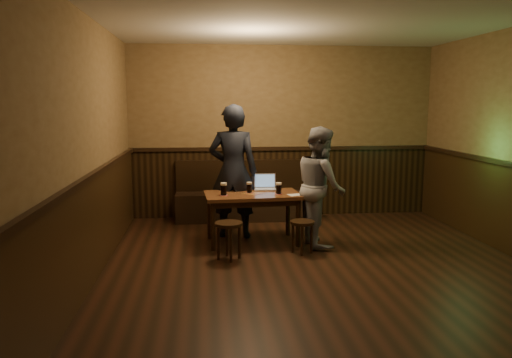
{
  "coord_description": "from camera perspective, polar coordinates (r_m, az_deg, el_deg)",
  "views": [
    {
      "loc": [
        -1.28,
        -5.18,
        1.88
      ],
      "look_at": [
        -0.62,
        1.26,
        0.89
      ],
      "focal_mm": 35.0,
      "sensor_mm": 36.0,
      "label": 1
    }
  ],
  "objects": [
    {
      "name": "room",
      "position": [
        5.59,
        7.42,
        1.66
      ],
      "size": [
        5.04,
        6.04,
        2.84
      ],
      "color": "black",
      "rests_on": "ground"
    },
    {
      "name": "bench",
      "position": [
        8.1,
        -1.34,
        -2.44
      ],
      "size": [
        2.2,
        0.5,
        0.95
      ],
      "color": "black",
      "rests_on": "ground"
    },
    {
      "name": "pub_table",
      "position": [
        6.69,
        -0.4,
        -2.42
      ],
      "size": [
        1.31,
        0.8,
        0.68
      ],
      "rotation": [
        0.0,
        0.0,
        0.07
      ],
      "color": "#593219",
      "rests_on": "ground"
    },
    {
      "name": "stool_left",
      "position": [
        6.04,
        -3.13,
        -5.82
      ],
      "size": [
        0.38,
        0.38,
        0.46
      ],
      "rotation": [
        0.0,
        0.0,
        0.13
      ],
      "color": "black",
      "rests_on": "ground"
    },
    {
      "name": "stool_right",
      "position": [
        6.31,
        5.31,
        -5.53
      ],
      "size": [
        0.36,
        0.36,
        0.41
      ],
      "rotation": [
        0.0,
        0.0,
        -0.22
      ],
      "color": "black",
      "rests_on": "ground"
    },
    {
      "name": "pint_left",
      "position": [
        6.54,
        -3.72,
        -1.15
      ],
      "size": [
        0.11,
        0.11,
        0.17
      ],
      "color": "#AB1528",
      "rests_on": "pub_table"
    },
    {
      "name": "pint_mid",
      "position": [
        6.7,
        -0.77,
        -0.98
      ],
      "size": [
        0.1,
        0.1,
        0.15
      ],
      "color": "#AB1528",
      "rests_on": "pub_table"
    },
    {
      "name": "pint_right",
      "position": [
        6.63,
        2.61,
        -1.07
      ],
      "size": [
        0.1,
        0.1,
        0.15
      ],
      "color": "#AB1528",
      "rests_on": "pub_table"
    },
    {
      "name": "laptop",
      "position": [
        6.98,
        1.04,
        -0.74
      ],
      "size": [
        0.32,
        0.26,
        0.21
      ],
      "rotation": [
        0.0,
        0.0,
        -0.06
      ],
      "color": "silver",
      "rests_on": "pub_table"
    },
    {
      "name": "menu",
      "position": [
        6.6,
        4.65,
        -1.8
      ],
      "size": [
        0.25,
        0.2,
        0.0
      ],
      "primitive_type": "cube",
      "rotation": [
        0.0,
        0.0,
        0.27
      ],
      "color": "silver",
      "rests_on": "pub_table"
    },
    {
      "name": "person_suit",
      "position": [
        6.96,
        -2.62,
        0.88
      ],
      "size": [
        0.75,
        0.56,
        1.86
      ],
      "primitive_type": "imported",
      "rotation": [
        0.0,
        0.0,
        2.97
      ],
      "color": "black",
      "rests_on": "ground"
    },
    {
      "name": "person_grey",
      "position": [
        6.63,
        7.39,
        -0.82
      ],
      "size": [
        0.63,
        0.79,
        1.58
      ],
      "primitive_type": "imported",
      "rotation": [
        0.0,
        0.0,
        1.62
      ],
      "color": "gray",
      "rests_on": "ground"
    }
  ]
}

